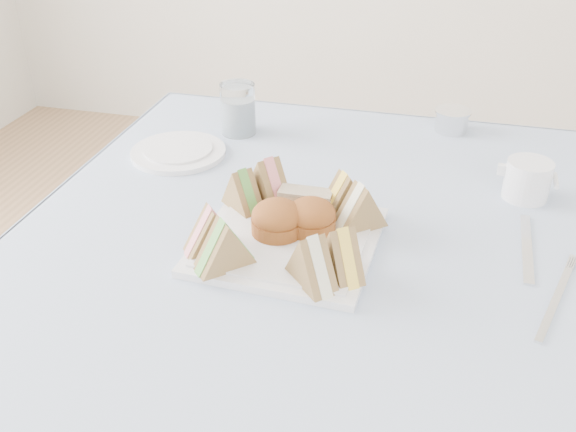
% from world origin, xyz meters
% --- Properties ---
extents(table, '(0.90, 0.90, 0.74)m').
position_xyz_m(table, '(0.00, 0.00, 0.37)').
color(table, brown).
rests_on(table, floor).
extents(tablecloth, '(1.02, 1.02, 0.01)m').
position_xyz_m(tablecloth, '(0.00, 0.00, 0.74)').
color(tablecloth, '#B0BBC8').
rests_on(tablecloth, table).
extents(serving_plate, '(0.27, 0.27, 0.01)m').
position_xyz_m(serving_plate, '(-0.07, -0.05, 0.75)').
color(serving_plate, white).
rests_on(serving_plate, tablecloth).
extents(sandwich_fl_a, '(0.09, 0.08, 0.07)m').
position_xyz_m(sandwich_fl_a, '(-0.17, -0.11, 0.79)').
color(sandwich_fl_a, brown).
rests_on(sandwich_fl_a, serving_plate).
extents(sandwich_fl_b, '(0.09, 0.09, 0.08)m').
position_xyz_m(sandwich_fl_b, '(-0.14, -0.14, 0.80)').
color(sandwich_fl_b, brown).
rests_on(sandwich_fl_b, serving_plate).
extents(sandwich_fr_a, '(0.08, 0.09, 0.07)m').
position_xyz_m(sandwich_fr_a, '(0.02, -0.12, 0.79)').
color(sandwich_fr_a, brown).
rests_on(sandwich_fr_a, serving_plate).
extents(sandwich_fr_b, '(0.09, 0.09, 0.07)m').
position_xyz_m(sandwich_fr_b, '(-0.02, -0.15, 0.80)').
color(sandwich_fr_b, brown).
rests_on(sandwich_fr_b, serving_plate).
extents(sandwich_bl_a, '(0.08, 0.08, 0.07)m').
position_xyz_m(sandwich_bl_a, '(-0.17, 0.02, 0.79)').
color(sandwich_bl_a, brown).
rests_on(sandwich_bl_a, serving_plate).
extents(sandwich_bl_b, '(0.10, 0.09, 0.08)m').
position_xyz_m(sandwich_bl_b, '(-0.13, 0.05, 0.80)').
color(sandwich_bl_b, brown).
rests_on(sandwich_bl_b, serving_plate).
extents(sandwich_br_a, '(0.09, 0.08, 0.07)m').
position_xyz_m(sandwich_br_a, '(0.02, 0.01, 0.80)').
color(sandwich_br_a, brown).
rests_on(sandwich_br_a, serving_plate).
extents(sandwich_br_b, '(0.09, 0.08, 0.07)m').
position_xyz_m(sandwich_br_b, '(-0.01, 0.04, 0.79)').
color(sandwich_br_b, brown).
rests_on(sandwich_br_b, serving_plate).
extents(scone_left, '(0.08, 0.08, 0.05)m').
position_xyz_m(scone_left, '(-0.09, -0.05, 0.78)').
color(scone_left, brown).
rests_on(scone_left, serving_plate).
extents(scone_right, '(0.10, 0.10, 0.05)m').
position_xyz_m(scone_right, '(-0.04, -0.03, 0.78)').
color(scone_right, brown).
rests_on(scone_right, serving_plate).
extents(pastry_slice, '(0.08, 0.03, 0.04)m').
position_xyz_m(pastry_slice, '(-0.07, 0.03, 0.78)').
color(pastry_slice, tan).
rests_on(pastry_slice, serving_plate).
extents(side_plate, '(0.21, 0.21, 0.01)m').
position_xyz_m(side_plate, '(-0.36, 0.20, 0.75)').
color(side_plate, white).
rests_on(side_plate, tablecloth).
extents(water_glass, '(0.09, 0.09, 0.10)m').
position_xyz_m(water_glass, '(-0.28, 0.33, 0.80)').
color(water_glass, white).
rests_on(water_glass, tablecloth).
extents(tea_strainer, '(0.09, 0.09, 0.04)m').
position_xyz_m(tea_strainer, '(0.15, 0.45, 0.77)').
color(tea_strainer, silver).
rests_on(tea_strainer, tablecloth).
extents(knife, '(0.02, 0.19, 0.00)m').
position_xyz_m(knife, '(0.28, 0.02, 0.75)').
color(knife, silver).
rests_on(knife, tablecloth).
extents(fork, '(0.06, 0.18, 0.00)m').
position_xyz_m(fork, '(0.30, -0.10, 0.75)').
color(fork, silver).
rests_on(fork, tablecloth).
extents(creamer_jug, '(0.08, 0.08, 0.07)m').
position_xyz_m(creamer_jug, '(0.28, 0.19, 0.78)').
color(creamer_jug, white).
rests_on(creamer_jug, tablecloth).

